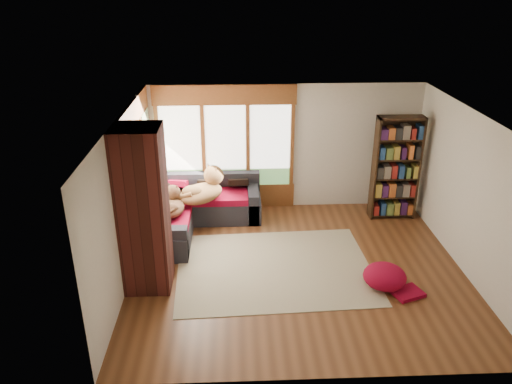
# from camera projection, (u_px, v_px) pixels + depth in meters

# --- Properties ---
(floor) EXTENTS (5.50, 5.50, 0.00)m
(floor) POSITION_uv_depth(u_px,v_px,m) (297.00, 268.00, 8.40)
(floor) COLOR #532D17
(floor) RESTS_ON ground
(ceiling) EXTENTS (5.50, 5.50, 0.00)m
(ceiling) POSITION_uv_depth(u_px,v_px,m) (303.00, 118.00, 7.35)
(ceiling) COLOR white
(wall_back) EXTENTS (5.50, 0.04, 2.60)m
(wall_back) POSITION_uv_depth(u_px,v_px,m) (285.00, 148.00, 10.16)
(wall_back) COLOR silver
(wall_back) RESTS_ON ground
(wall_front) EXTENTS (5.50, 0.04, 2.60)m
(wall_front) POSITION_uv_depth(u_px,v_px,m) (327.00, 290.00, 5.59)
(wall_front) COLOR silver
(wall_front) RESTS_ON ground
(wall_left) EXTENTS (0.04, 5.00, 2.60)m
(wall_left) POSITION_uv_depth(u_px,v_px,m) (124.00, 201.00, 7.77)
(wall_left) COLOR silver
(wall_left) RESTS_ON ground
(wall_right) EXTENTS (0.04, 5.00, 2.60)m
(wall_right) POSITION_uv_depth(u_px,v_px,m) (470.00, 195.00, 7.99)
(wall_right) COLOR silver
(wall_right) RESTS_ON ground
(windows_back) EXTENTS (2.82, 0.10, 1.90)m
(windows_back) POSITION_uv_depth(u_px,v_px,m) (226.00, 146.00, 10.07)
(windows_back) COLOR brown
(windows_back) RESTS_ON wall_back
(windows_left) EXTENTS (0.10, 2.62, 1.90)m
(windows_left) POSITION_uv_depth(u_px,v_px,m) (139.00, 170.00, 8.85)
(windows_left) COLOR brown
(windows_left) RESTS_ON wall_left
(roller_blind) EXTENTS (0.03, 0.72, 0.90)m
(roller_blind) POSITION_uv_depth(u_px,v_px,m) (146.00, 135.00, 9.44)
(roller_blind) COLOR gray
(roller_blind) RESTS_ON wall_left
(brick_chimney) EXTENTS (0.70, 0.70, 2.60)m
(brick_chimney) POSITION_uv_depth(u_px,v_px,m) (143.00, 211.00, 7.46)
(brick_chimney) COLOR #471914
(brick_chimney) RESTS_ON ground
(sectional_sofa) EXTENTS (2.20, 2.20, 0.80)m
(sectional_sofa) POSITION_uv_depth(u_px,v_px,m) (188.00, 210.00, 9.75)
(sectional_sofa) COLOR black
(sectional_sofa) RESTS_ON ground
(area_rug) EXTENTS (3.35, 2.62, 0.01)m
(area_rug) POSITION_uv_depth(u_px,v_px,m) (274.00, 268.00, 8.41)
(area_rug) COLOR silver
(area_rug) RESTS_ON ground
(bookshelf) EXTENTS (0.90, 0.30, 2.09)m
(bookshelf) POSITION_uv_depth(u_px,v_px,m) (396.00, 168.00, 9.79)
(bookshelf) COLOR black
(bookshelf) RESTS_ON ground
(pouf) EXTENTS (0.77, 0.77, 0.37)m
(pouf) POSITION_uv_depth(u_px,v_px,m) (385.00, 276.00, 7.84)
(pouf) COLOR maroon
(pouf) RESTS_ON area_rug
(dog_tan) EXTENTS (1.10, 1.10, 0.55)m
(dog_tan) POSITION_uv_depth(u_px,v_px,m) (204.00, 188.00, 9.48)
(dog_tan) COLOR olive
(dog_tan) RESTS_ON sectional_sofa
(dog_brindle) EXTENTS (0.46, 0.74, 0.40)m
(dog_brindle) POSITION_uv_depth(u_px,v_px,m) (172.00, 204.00, 9.01)
(dog_brindle) COLOR #40271A
(dog_brindle) RESTS_ON sectional_sofa
(throw_pillows) EXTENTS (1.98, 1.68, 0.45)m
(throw_pillows) POSITION_uv_depth(u_px,v_px,m) (189.00, 187.00, 9.71)
(throw_pillows) COLOR black
(throw_pillows) RESTS_ON sectional_sofa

